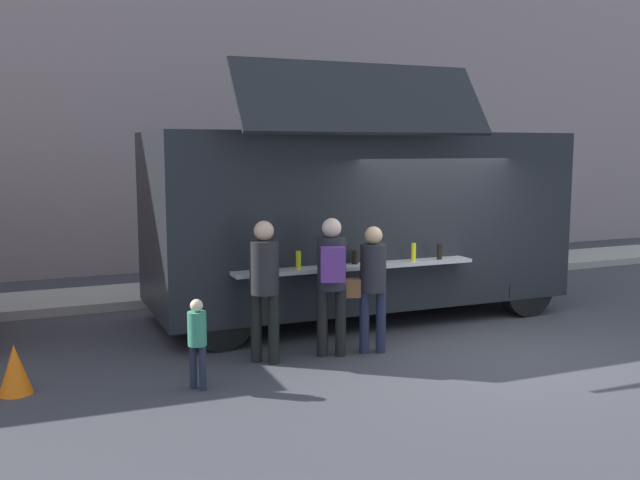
{
  "coord_description": "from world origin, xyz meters",
  "views": [
    {
      "loc": [
        -5.67,
        -7.37,
        2.65
      ],
      "look_at": [
        -1.47,
        2.04,
        1.3
      ],
      "focal_mm": 39.51,
      "sensor_mm": 36.0,
      "label": 1
    }
  ],
  "objects_px": {
    "customer_rear_waiting": "(264,279)",
    "child_near_queue": "(197,336)",
    "traffic_cone_orange": "(15,369)",
    "trash_bin": "(489,251)",
    "customer_mid_with_backpack": "(332,273)",
    "food_truck_main": "(357,217)",
    "customer_front_ordering": "(372,278)"
  },
  "relations": [
    {
      "from": "trash_bin",
      "to": "customer_rear_waiting",
      "type": "xyz_separation_m",
      "value": [
        -6.54,
        -4.08,
        0.59
      ]
    },
    {
      "from": "customer_mid_with_backpack",
      "to": "food_truck_main",
      "type": "bearing_deg",
      "value": -13.12
    },
    {
      "from": "food_truck_main",
      "to": "customer_rear_waiting",
      "type": "bearing_deg",
      "value": -139.57
    },
    {
      "from": "trash_bin",
      "to": "customer_mid_with_backpack",
      "type": "distance_m",
      "value": 7.09
    },
    {
      "from": "trash_bin",
      "to": "child_near_queue",
      "type": "xyz_separation_m",
      "value": [
        -7.54,
        -4.71,
        0.14
      ]
    },
    {
      "from": "traffic_cone_orange",
      "to": "trash_bin",
      "type": "xyz_separation_m",
      "value": [
        9.39,
        4.05,
        0.19
      ]
    },
    {
      "from": "food_truck_main",
      "to": "child_near_queue",
      "type": "distance_m",
      "value": 4.09
    },
    {
      "from": "food_truck_main",
      "to": "child_near_queue",
      "type": "height_order",
      "value": "food_truck_main"
    },
    {
      "from": "customer_rear_waiting",
      "to": "child_near_queue",
      "type": "bearing_deg",
      "value": 163.15
    },
    {
      "from": "customer_rear_waiting",
      "to": "child_near_queue",
      "type": "xyz_separation_m",
      "value": [
        -1.01,
        -0.62,
        -0.45
      ]
    },
    {
      "from": "food_truck_main",
      "to": "customer_rear_waiting",
      "type": "height_order",
      "value": "food_truck_main"
    },
    {
      "from": "traffic_cone_orange",
      "to": "trash_bin",
      "type": "bearing_deg",
      "value": 23.31
    },
    {
      "from": "customer_front_ordering",
      "to": "customer_rear_waiting",
      "type": "bearing_deg",
      "value": 100.56
    },
    {
      "from": "traffic_cone_orange",
      "to": "customer_rear_waiting",
      "type": "distance_m",
      "value": 2.96
    },
    {
      "from": "customer_rear_waiting",
      "to": "child_near_queue",
      "type": "distance_m",
      "value": 1.27
    },
    {
      "from": "customer_mid_with_backpack",
      "to": "traffic_cone_orange",
      "type": "bearing_deg",
      "value": 109.36
    },
    {
      "from": "customer_front_ordering",
      "to": "customer_rear_waiting",
      "type": "distance_m",
      "value": 1.42
    },
    {
      "from": "customer_front_ordering",
      "to": "customer_rear_waiting",
      "type": "height_order",
      "value": "customer_rear_waiting"
    },
    {
      "from": "customer_mid_with_backpack",
      "to": "customer_rear_waiting",
      "type": "xyz_separation_m",
      "value": [
        -0.86,
        0.12,
        -0.03
      ]
    },
    {
      "from": "food_truck_main",
      "to": "traffic_cone_orange",
      "type": "bearing_deg",
      "value": -159.7
    },
    {
      "from": "customer_mid_with_backpack",
      "to": "trash_bin",
      "type": "bearing_deg",
      "value": -31.72
    },
    {
      "from": "traffic_cone_orange",
      "to": "child_near_queue",
      "type": "bearing_deg",
      "value": -19.73
    },
    {
      "from": "customer_mid_with_backpack",
      "to": "customer_front_ordering",
      "type": "bearing_deg",
      "value": -72.45
    },
    {
      "from": "customer_front_ordering",
      "to": "customer_mid_with_backpack",
      "type": "xyz_separation_m",
      "value": [
        -0.55,
        0.04,
        0.11
      ]
    },
    {
      "from": "food_truck_main",
      "to": "child_near_queue",
      "type": "bearing_deg",
      "value": -141.73
    },
    {
      "from": "customer_mid_with_backpack",
      "to": "child_near_queue",
      "type": "distance_m",
      "value": 1.99
    },
    {
      "from": "traffic_cone_orange",
      "to": "customer_front_ordering",
      "type": "relative_size",
      "value": 0.33
    },
    {
      "from": "customer_mid_with_backpack",
      "to": "child_near_queue",
      "type": "bearing_deg",
      "value": 126.95
    },
    {
      "from": "child_near_queue",
      "to": "traffic_cone_orange",
      "type": "bearing_deg",
      "value": 123.06
    },
    {
      "from": "traffic_cone_orange",
      "to": "customer_front_ordering",
      "type": "bearing_deg",
      "value": -2.66
    },
    {
      "from": "trash_bin",
      "to": "child_near_queue",
      "type": "height_order",
      "value": "child_near_queue"
    },
    {
      "from": "traffic_cone_orange",
      "to": "trash_bin",
      "type": "distance_m",
      "value": 10.23
    }
  ]
}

